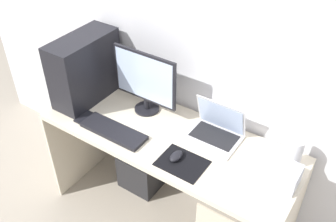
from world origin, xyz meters
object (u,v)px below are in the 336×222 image
(pc_tower, at_px, (85,69))
(monitor, at_px, (145,81))
(laptop, at_px, (216,130))
(mouse_left, at_px, (176,156))
(projector, at_px, (279,174))
(cell_phone, at_px, (85,118))
(speaker, at_px, (295,153))
(keyboard, at_px, (114,131))
(subwoofer, at_px, (143,168))

(pc_tower, distance_m, monitor, 0.42)
(laptop, relative_size, mouse_left, 3.18)
(laptop, distance_m, projector, 0.45)
(cell_phone, bearing_deg, monitor, 46.25)
(mouse_left, bearing_deg, speaker, 30.15)
(keyboard, bearing_deg, subwoofer, 99.84)
(monitor, distance_m, keyboard, 0.36)
(keyboard, bearing_deg, laptop, 30.51)
(speaker, relative_size, projector, 0.85)
(monitor, relative_size, cell_phone, 3.41)
(projector, bearing_deg, subwoofer, 171.22)
(speaker, distance_m, projector, 0.16)
(mouse_left, bearing_deg, cell_phone, -178.71)
(subwoofer, bearing_deg, keyboard, -80.16)
(pc_tower, distance_m, cell_phone, 0.32)
(mouse_left, bearing_deg, keyboard, -177.35)
(keyboard, bearing_deg, monitor, 84.08)
(speaker, bearing_deg, monitor, -177.06)
(speaker, relative_size, subwoofer, 0.58)
(laptop, xyz_separation_m, subwoofer, (-0.58, 0.03, -0.67))
(pc_tower, distance_m, keyboard, 0.48)
(keyboard, bearing_deg, cell_phone, 178.86)
(monitor, distance_m, laptop, 0.52)
(projector, xyz_separation_m, cell_phone, (-1.20, -0.17, -0.05))
(speaker, xyz_separation_m, projector, (-0.02, -0.16, -0.03))
(monitor, distance_m, mouse_left, 0.52)
(mouse_left, bearing_deg, pc_tower, 167.87)
(pc_tower, height_order, monitor, pc_tower)
(cell_phone, bearing_deg, speaker, 15.22)
(projector, relative_size, subwoofer, 0.68)
(mouse_left, relative_size, subwoofer, 0.33)
(subwoofer, bearing_deg, laptop, -2.52)
(keyboard, relative_size, cell_phone, 3.23)
(laptop, relative_size, speaker, 1.79)
(pc_tower, distance_m, laptop, 0.93)
(laptop, bearing_deg, mouse_left, -107.14)
(mouse_left, height_order, subwoofer, mouse_left)
(projector, distance_m, subwoofer, 1.23)
(keyboard, distance_m, mouse_left, 0.43)
(speaker, distance_m, subwoofer, 1.26)
(monitor, relative_size, speaker, 2.59)
(keyboard, relative_size, mouse_left, 4.38)
(pc_tower, xyz_separation_m, speaker, (1.36, 0.14, -0.13))
(laptop, xyz_separation_m, projector, (0.44, -0.13, 0.01))
(speaker, xyz_separation_m, keyboard, (-0.98, -0.34, -0.07))
(pc_tower, distance_m, subwoofer, 0.92)
(mouse_left, bearing_deg, projector, 16.57)
(cell_phone, relative_size, subwoofer, 0.44)
(mouse_left, xyz_separation_m, cell_phone, (-0.67, -0.02, -0.02))
(laptop, distance_m, subwoofer, 0.89)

